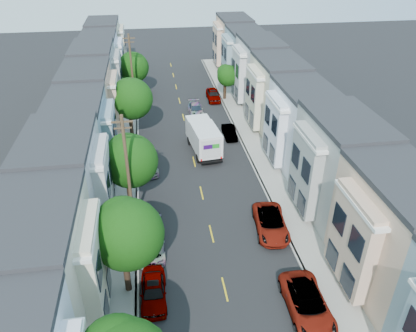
{
  "coord_description": "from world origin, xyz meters",
  "views": [
    {
      "loc": [
        -4.11,
        -25.55,
        21.77
      ],
      "look_at": [
        0.8,
        7.23,
        2.2
      ],
      "focal_mm": 35.0,
      "sensor_mm": 36.0,
      "label": 1
    }
  ],
  "objects_px": {
    "tree_d": "(131,99)",
    "lead_sedan": "(196,109)",
    "motorcycle": "(326,331)",
    "utility_pole_far": "(132,72)",
    "parked_right_d": "(213,95)",
    "tree_far_r": "(227,76)",
    "parked_left_c": "(151,241)",
    "parked_left_d": "(148,163)",
    "tree_c": "(129,161)",
    "utility_pole_near": "(128,174)",
    "parked_right_a": "(307,304)",
    "parked_right_b": "(271,223)",
    "fedex_truck": "(203,137)",
    "parked_left_b": "(153,291)",
    "tree_e": "(133,68)",
    "parked_right_c": "(229,132)",
    "tree_b": "(126,235)"
  },
  "relations": [
    {
      "from": "tree_e",
      "to": "tree_far_r",
      "type": "relative_size",
      "value": 1.3
    },
    {
      "from": "tree_d",
      "to": "motorcycle",
      "type": "bearing_deg",
      "value": -67.86
    },
    {
      "from": "parked_right_b",
      "to": "motorcycle",
      "type": "distance_m",
      "value": 10.32
    },
    {
      "from": "tree_e",
      "to": "tree_far_r",
      "type": "height_order",
      "value": "tree_e"
    },
    {
      "from": "utility_pole_far",
      "to": "lead_sedan",
      "type": "relative_size",
      "value": 2.26
    },
    {
      "from": "tree_d",
      "to": "tree_c",
      "type": "bearing_deg",
      "value": -90.0
    },
    {
      "from": "tree_b",
      "to": "tree_c",
      "type": "xyz_separation_m",
      "value": [
        0.0,
        9.99,
        -0.31
      ]
    },
    {
      "from": "lead_sedan",
      "to": "utility_pole_far",
      "type": "bearing_deg",
      "value": 157.83
    },
    {
      "from": "tree_far_r",
      "to": "utility_pole_far",
      "type": "bearing_deg",
      "value": -173.09
    },
    {
      "from": "tree_d",
      "to": "parked_left_d",
      "type": "height_order",
      "value": "tree_d"
    },
    {
      "from": "utility_pole_near",
      "to": "parked_left_d",
      "type": "distance_m",
      "value": 10.32
    },
    {
      "from": "parked_left_b",
      "to": "parked_right_a",
      "type": "bearing_deg",
      "value": -13.98
    },
    {
      "from": "utility_pole_far",
      "to": "parked_right_a",
      "type": "relative_size",
      "value": 1.81
    },
    {
      "from": "tree_d",
      "to": "lead_sedan",
      "type": "xyz_separation_m",
      "value": [
        8.07,
        6.49,
        -4.42
      ]
    },
    {
      "from": "utility_pole_near",
      "to": "parked_left_d",
      "type": "height_order",
      "value": "utility_pole_near"
    },
    {
      "from": "parked_left_c",
      "to": "parked_left_d",
      "type": "xyz_separation_m",
      "value": [
        0.0,
        12.23,
        -0.05
      ]
    },
    {
      "from": "parked_right_b",
      "to": "parked_right_d",
      "type": "xyz_separation_m",
      "value": [
        0.0,
        29.86,
        0.02
      ]
    },
    {
      "from": "utility_pole_near",
      "to": "motorcycle",
      "type": "xyz_separation_m",
      "value": [
        11.77,
        -12.58,
        -4.7
      ]
    },
    {
      "from": "tree_c",
      "to": "utility_pole_near",
      "type": "distance_m",
      "value": 2.95
    },
    {
      "from": "tree_c",
      "to": "lead_sedan",
      "type": "xyz_separation_m",
      "value": [
        8.07,
        19.94,
        -3.98
      ]
    },
    {
      "from": "tree_d",
      "to": "tree_e",
      "type": "bearing_deg",
      "value": 90.0
    },
    {
      "from": "tree_b",
      "to": "utility_pole_near",
      "type": "xyz_separation_m",
      "value": [
        0.0,
        7.09,
        0.2
      ]
    },
    {
      "from": "parked_left_c",
      "to": "motorcycle",
      "type": "distance_m",
      "value": 14.1
    },
    {
      "from": "tree_c",
      "to": "lead_sedan",
      "type": "bearing_deg",
      "value": 67.96
    },
    {
      "from": "fedex_truck",
      "to": "parked_right_d",
      "type": "height_order",
      "value": "fedex_truck"
    },
    {
      "from": "tree_e",
      "to": "parked_right_a",
      "type": "height_order",
      "value": "tree_e"
    },
    {
      "from": "fedex_truck",
      "to": "parked_right_b",
      "type": "relative_size",
      "value": 1.26
    },
    {
      "from": "parked_left_d",
      "to": "utility_pole_far",
      "type": "bearing_deg",
      "value": 91.58
    },
    {
      "from": "lead_sedan",
      "to": "motorcycle",
      "type": "distance_m",
      "value": 35.62
    },
    {
      "from": "lead_sedan",
      "to": "parked_right_d",
      "type": "xyz_separation_m",
      "value": [
        3.13,
        4.73,
        0.1
      ]
    },
    {
      "from": "parked_left_b",
      "to": "parked_right_c",
      "type": "xyz_separation_m",
      "value": [
        9.8,
        23.41,
        -0.1
      ]
    },
    {
      "from": "tree_far_r",
      "to": "fedex_truck",
      "type": "relative_size",
      "value": 0.75
    },
    {
      "from": "tree_d",
      "to": "parked_right_a",
      "type": "relative_size",
      "value": 1.35
    },
    {
      "from": "tree_e",
      "to": "parked_left_c",
      "type": "height_order",
      "value": "tree_e"
    },
    {
      "from": "tree_c",
      "to": "tree_e",
      "type": "bearing_deg",
      "value": 90.0
    },
    {
      "from": "fedex_truck",
      "to": "parked_left_c",
      "type": "bearing_deg",
      "value": -118.72
    },
    {
      "from": "motorcycle",
      "to": "utility_pole_far",
      "type": "bearing_deg",
      "value": 126.05
    },
    {
      "from": "utility_pole_far",
      "to": "parked_right_d",
      "type": "distance_m",
      "value": 12.13
    },
    {
      "from": "tree_e",
      "to": "tree_far_r",
      "type": "distance_m",
      "value": 13.56
    },
    {
      "from": "parked_right_b",
      "to": "motorcycle",
      "type": "relative_size",
      "value": 2.51
    },
    {
      "from": "tree_far_r",
      "to": "parked_left_c",
      "type": "distance_m",
      "value": 32.94
    },
    {
      "from": "fedex_truck",
      "to": "parked_right_a",
      "type": "relative_size",
      "value": 1.23
    },
    {
      "from": "fedex_truck",
      "to": "lead_sedan",
      "type": "distance_m",
      "value": 10.71
    },
    {
      "from": "fedex_truck",
      "to": "parked_left_c",
      "type": "relative_size",
      "value": 1.37
    },
    {
      "from": "tree_c",
      "to": "parked_right_b",
      "type": "distance_m",
      "value": 12.94
    },
    {
      "from": "fedex_truck",
      "to": "parked_left_c",
      "type": "distance_m",
      "value": 16.49
    },
    {
      "from": "utility_pole_near",
      "to": "fedex_truck",
      "type": "height_order",
      "value": "utility_pole_near"
    },
    {
      "from": "utility_pole_far",
      "to": "parked_left_d",
      "type": "xyz_separation_m",
      "value": [
        1.4,
        -16.81,
        -4.46
      ]
    },
    {
      "from": "fedex_truck",
      "to": "lead_sedan",
      "type": "height_order",
      "value": "fedex_truck"
    },
    {
      "from": "fedex_truck",
      "to": "parked_left_b",
      "type": "bearing_deg",
      "value": -113.54
    }
  ]
}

